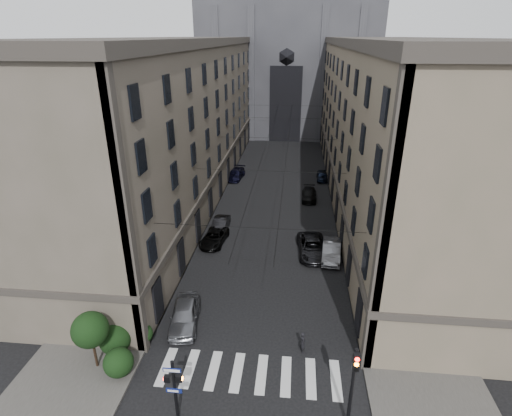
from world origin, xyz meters
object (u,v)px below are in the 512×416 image
(car_right_far, at_px, (322,176))
(car_right_near, at_px, (331,251))
(traffic_light_right, at_px, (353,380))
(pedestrian_signal_left, at_px, (174,386))
(pedestrian, at_px, (303,342))
(car_right_midnear, at_px, (312,247))
(gothic_tower, at_px, (289,42))
(car_left_midfar, at_px, (214,238))
(car_right_midfar, at_px, (309,195))
(car_left_midnear, at_px, (220,225))
(car_left_near, at_px, (185,315))
(car_left_far, at_px, (236,174))

(car_right_far, bearing_deg, car_right_near, -89.62)
(traffic_light_right, distance_m, car_right_far, 39.74)
(pedestrian_signal_left, relative_size, pedestrian, 2.56)
(pedestrian_signal_left, xyz_separation_m, car_right_near, (9.46, 18.01, -1.55))
(car_right_midnear, relative_size, car_right_far, 1.47)
(car_right_midnear, bearing_deg, pedestrian_signal_left, -117.58)
(car_right_midnear, bearing_deg, gothic_tower, 89.39)
(gothic_tower, xyz_separation_m, car_right_near, (5.95, -55.45, -17.03))
(car_left_midfar, bearing_deg, pedestrian_signal_left, -78.53)
(car_left_midfar, relative_size, car_right_midfar, 1.03)
(car_left_midfar, distance_m, pedestrian, 16.56)
(gothic_tower, bearing_deg, car_right_far, -79.48)
(car_left_midnear, xyz_separation_m, car_right_near, (11.29, -4.47, 0.08))
(gothic_tower, bearing_deg, pedestrian, -87.26)
(car_left_near, relative_size, pedestrian, 3.08)
(car_left_midnear, bearing_deg, car_left_far, 95.02)
(car_right_midnear, bearing_deg, pedestrian, -99.21)
(gothic_tower, bearing_deg, pedestrian_signal_left, -92.74)
(car_left_midnear, relative_size, car_right_midnear, 0.76)
(traffic_light_right, bearing_deg, car_left_near, 146.43)
(car_left_near, relative_size, car_left_midfar, 1.06)
(pedestrian_signal_left, bearing_deg, traffic_light_right, 2.64)
(traffic_light_right, xyz_separation_m, car_left_midfar, (-11.04, 19.33, -2.65))
(car_left_midnear, xyz_separation_m, car_right_midnear, (9.54, -3.95, 0.08))
(gothic_tower, relative_size, car_right_midnear, 10.44)
(car_left_midnear, xyz_separation_m, car_left_far, (-0.86, 16.89, 0.01))
(car_right_midfar, bearing_deg, traffic_light_right, -86.34)
(car_right_midfar, xyz_separation_m, pedestrian, (-0.95, -26.73, 0.14))
(car_left_midnear, height_order, car_right_near, car_right_near)
(car_right_midfar, bearing_deg, car_left_near, -109.40)
(traffic_light_right, height_order, car_right_near, traffic_light_right)
(car_left_near, xyz_separation_m, car_left_midfar, (-0.32, 12.22, -0.19))
(car_left_midfar, height_order, car_right_midnear, car_right_midnear)
(car_left_midnear, distance_m, car_right_midnear, 10.32)
(gothic_tower, relative_size, pedestrian, 37.07)
(car_left_midfar, bearing_deg, car_right_near, -2.79)
(car_left_midfar, xyz_separation_m, car_right_midfar, (9.64, 12.64, 0.01))
(car_left_midfar, distance_m, car_left_far, 19.63)
(gothic_tower, xyz_separation_m, traffic_light_right, (5.60, -73.04, -14.51))
(gothic_tower, bearing_deg, car_right_near, -83.88)
(car_left_midfar, xyz_separation_m, car_right_near, (11.39, -1.74, 0.14))
(gothic_tower, height_order, car_left_midnear, gothic_tower)
(car_left_midfar, distance_m, car_right_far, 23.41)
(car_left_far, distance_m, car_right_midfar, 12.52)
(traffic_light_right, height_order, car_right_far, traffic_light_right)
(car_left_far, bearing_deg, car_left_near, -81.04)
(car_left_midnear, distance_m, car_right_far, 21.03)
(car_left_near, distance_m, car_right_midfar, 26.55)
(car_right_midfar, distance_m, pedestrian, 26.75)
(car_left_far, distance_m, car_right_far, 12.42)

